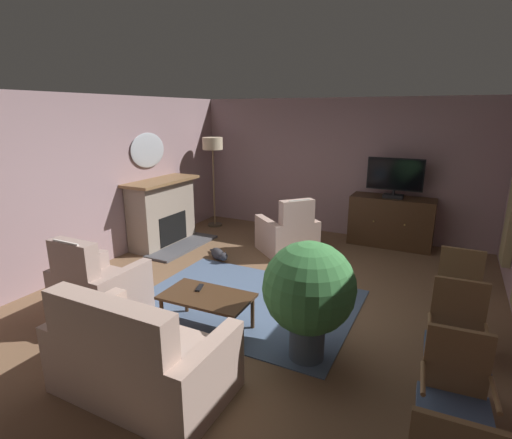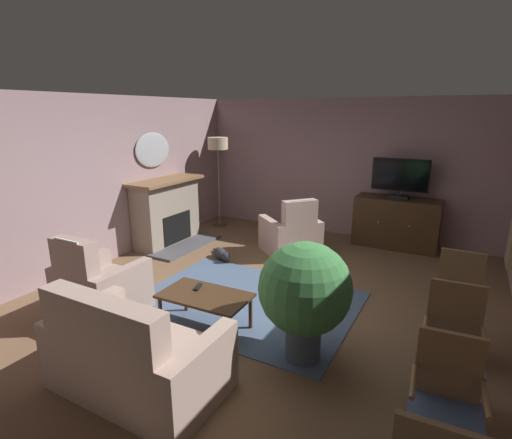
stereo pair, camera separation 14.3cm
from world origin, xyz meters
The scene contains 19 objects.
ground_plane centered at (0.00, 0.00, -0.02)m, with size 6.26×7.49×0.04m, color brown.
wall_back centered at (0.00, 3.50, 1.30)m, with size 6.26×0.10×2.59m, color gray.
wall_left centered at (-2.88, 0.00, 1.30)m, with size 0.10×7.49×2.59m, color gray.
rug_central centered at (-0.16, 0.03, 0.01)m, with size 2.69×2.01×0.01m, color slate.
fireplace centered at (-2.55, 1.36, 0.57)m, with size 0.94×1.50×1.19m.
wall_mirror_oval centered at (-2.80, 1.36, 1.69)m, with size 0.06×0.84×0.60m, color #B2B7BF.
tv_cabinet centered at (1.12, 3.15, 0.42)m, with size 1.42×0.56×0.88m.
television centered at (1.12, 3.09, 1.25)m, with size 0.94×0.20×0.69m.
coffee_table centered at (-0.23, -0.73, 0.37)m, with size 1.00×0.59×0.42m.
tv_remote centered at (-0.39, -0.63, 0.43)m, with size 0.17×0.05×0.02m, color black.
sofa_floral centered at (-0.18, -1.84, 0.33)m, with size 1.48×0.87×0.99m.
armchair_in_far_corner centered at (-0.38, 1.95, 0.31)m, with size 1.19×1.18×1.00m.
armchair_near_window centered at (-1.52, -1.06, 0.33)m, with size 0.84×0.83×1.04m.
side_chair_far_end centered at (2.18, -1.44, 0.52)m, with size 0.48×0.46×0.96m.
side_chair_beside_plant centered at (2.18, -0.70, 0.53)m, with size 0.49×0.49×1.01m.
side_chair_mid_row centered at (2.18, 0.13, 0.53)m, with size 0.45×0.47×1.02m.
potted_plant_small_fern_corner centered at (0.92, -0.72, 0.72)m, with size 0.88×0.88×1.19m.
cat centered at (-1.26, 1.13, 0.09)m, with size 0.57×0.46×0.20m.
floor_lamp centered at (-2.38, 2.78, 1.55)m, with size 0.41×0.41×1.84m.
Camera 2 is at (2.11, -3.88, 2.34)m, focal length 27.46 mm.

